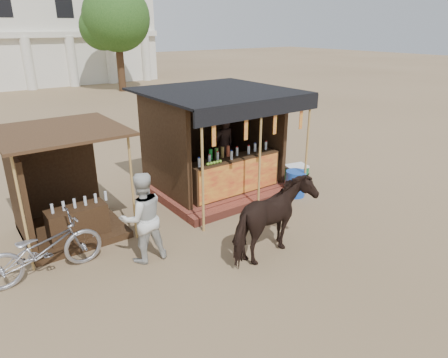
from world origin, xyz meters
name	(u,v)px	position (x,y,z in m)	size (l,w,h in m)	color
ground	(270,252)	(0.00, 0.00, 0.00)	(120.00, 120.00, 0.00)	#846B4C
main_stall	(217,155)	(1.03, 3.36, 1.03)	(3.60, 3.61, 2.78)	brown
secondary_stall	(60,199)	(-3.17, 3.24, 0.85)	(2.40, 2.40, 2.38)	#382514
cow	(274,220)	(-0.06, -0.13, 0.80)	(0.86, 1.88, 1.59)	black
motorbike	(43,249)	(-3.87, 1.83, 0.56)	(0.74, 2.11, 1.11)	#9999A1
bystander	(142,218)	(-2.16, 1.26, 0.91)	(0.88, 0.69, 1.81)	beige
blue_barrel	(295,184)	(2.50, 1.77, 0.35)	(0.54, 0.54, 0.70)	#1643A8
red_crate	(296,186)	(2.79, 2.00, 0.14)	(0.37, 0.43, 0.29)	maroon
cooler	(296,172)	(3.37, 2.60, 0.23)	(0.72, 0.56, 0.46)	#176735
tree	(113,20)	(5.81, 22.14, 4.63)	(4.50, 4.40, 7.00)	#382314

